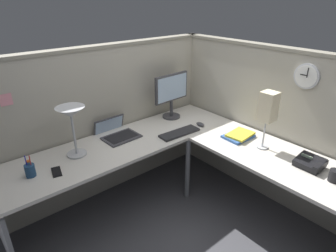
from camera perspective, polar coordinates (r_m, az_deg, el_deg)
The scene contains 17 objects.
ground_plane at distance 3.08m, azimuth 3.61°, elevation -16.22°, with size 6.80×6.80×0.00m, color #47474C.
cubicle_wall_back at distance 3.08m, azimuth -12.30°, elevation 0.75°, with size 2.57×0.12×1.58m.
cubicle_wall_right at distance 3.11m, azimuth 19.14°, elevation 0.22°, with size 0.12×2.37×1.58m.
desk at distance 2.59m, azimuth 2.35°, elevation -7.56°, with size 2.35×2.15×0.73m.
monitor at distance 3.19m, azimuth 0.71°, elevation 6.63°, with size 0.46×0.20×0.50m.
laptop at distance 2.91m, azimuth -10.27°, elevation -1.29°, with size 0.35×0.39×0.22m.
keyboard at distance 2.90m, azimuth 2.28°, elevation -1.36°, with size 0.43×0.14×0.02m, color #232326.
computer_mouse at distance 3.09m, azimuth 6.42°, elevation 0.35°, with size 0.06×0.10×0.03m, color #38383D.
desk_lamp_dome at distance 2.50m, azimuth -18.60°, elevation 1.82°, with size 0.24×0.24×0.44m.
pen_cup at distance 2.47m, azimuth -25.63°, elevation -7.89°, with size 0.08×0.08×0.18m.
cell_phone at distance 2.46m, azimuth -21.20°, elevation -8.44°, with size 0.07×0.14×0.01m, color black.
office_phone at distance 2.61m, azimuth 26.36°, elevation -6.61°, with size 0.19×0.21×0.11m.
book_stack at distance 2.90m, azimuth 13.88°, elevation -1.83°, with size 0.30×0.23×0.04m.
desk_lamp_paper at distance 2.63m, azimuth 19.18°, elevation 3.33°, with size 0.13×0.13×0.53m.
coffee_mug at distance 2.51m, azimuth 30.07°, elevation -8.51°, with size 0.08×0.08×0.10m, color black.
wall_clock at distance 2.75m, azimuth 25.76°, elevation 8.87°, with size 0.04×0.22×0.22m.
pinned_note_leftmost at distance 2.61m, azimuth -29.42°, elevation 4.53°, with size 0.09×0.00×0.10m, color pink.
Camera 1 is at (-1.64, -1.65, 2.02)m, focal length 30.80 mm.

